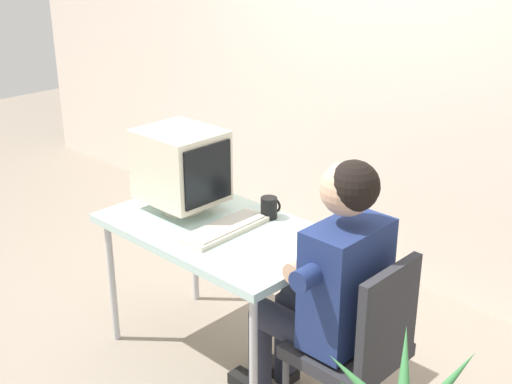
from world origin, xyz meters
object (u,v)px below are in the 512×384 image
person_seated (327,282)px  desk_mug (269,208)px  office_chair (360,343)px  desk (218,237)px  crt_monitor (181,166)px  keyboard (225,228)px

person_seated → desk_mug: bearing=155.9°
office_chair → person_seated: person_seated is taller
office_chair → desk_mug: (-0.75, 0.25, 0.31)m
desk → office_chair: 0.89m
desk → crt_monitor: bearing=176.6°
person_seated → desk_mug: person_seated is taller
keyboard → person_seated: bearing=0.8°
desk → office_chair: size_ratio=1.31×
keyboard → person_seated: 0.62m
crt_monitor → desk_mug: 0.49m
desk → crt_monitor: (-0.28, 0.02, 0.29)m
person_seated → desk_mug: size_ratio=11.69×
desk → crt_monitor: crt_monitor is taller
desk → person_seated: 0.68m
crt_monitor → person_seated: (0.96, -0.02, -0.28)m
desk_mug → keyboard: bearing=-99.4°
desk → desk_mug: 0.29m
desk_mug → office_chair: bearing=-18.7°
desk → desk_mug: bearing=66.0°
desk → crt_monitor: size_ratio=2.74×
desk → person_seated: size_ratio=0.91×
desk → office_chair: office_chair is taller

